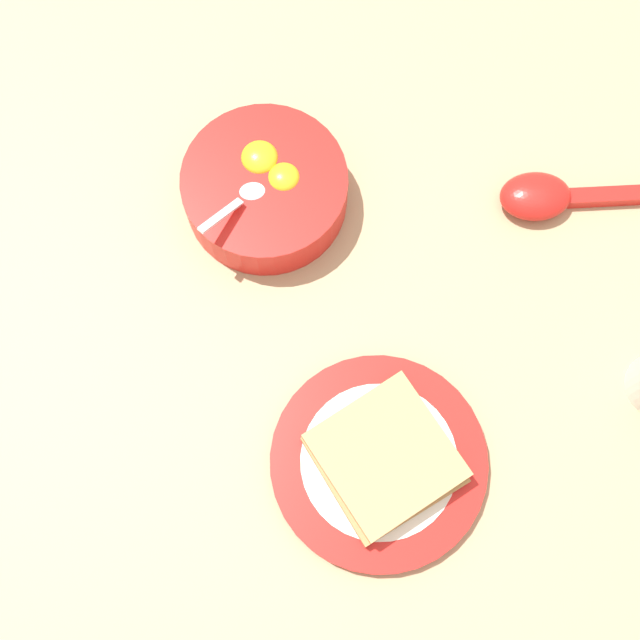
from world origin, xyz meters
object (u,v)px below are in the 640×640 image
Objects in this scene: soup_spoon at (550,196)px; toast_plate at (379,462)px; egg_bowl at (265,188)px; toast_sandwich at (385,458)px.

toast_plate is at bearing -131.20° from soup_spoon.
soup_spoon is (0.27, -0.04, -0.01)m from egg_bowl.
toast_plate is 1.14× the size of soup_spoon.
soup_spoon reaches higher than toast_plate.
toast_sandwich is at bearing -74.42° from egg_bowl.
egg_bowl is 0.27m from toast_sandwich.
soup_spoon is at bearing -7.99° from egg_bowl.
toast_plate is at bearing -75.40° from egg_bowl.
toast_sandwich is at bearing -130.54° from soup_spoon.
egg_bowl reaches higher than soup_spoon.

